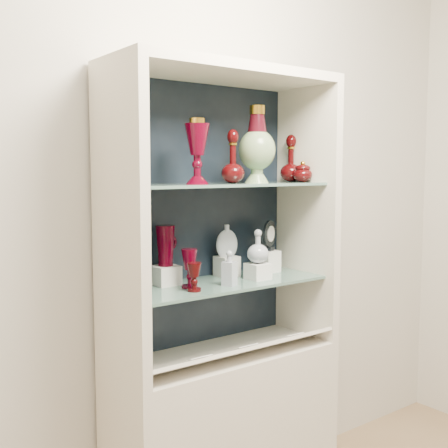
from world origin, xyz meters
TOP-DOWN VIEW (x-y plane):
  - wall_back at (0.00, 1.75)m, footprint 3.50×0.02m
  - cabinet_base at (0.00, 1.53)m, footprint 1.00×0.40m
  - cabinet_back_panel at (0.00, 1.72)m, footprint 0.98×0.02m
  - cabinet_side_left at (-0.48, 1.53)m, footprint 0.04×0.40m
  - cabinet_side_right at (0.48, 1.53)m, footprint 0.04×0.40m
  - cabinet_top_cap at (0.00, 1.53)m, footprint 1.00×0.40m
  - shelf_lower at (0.00, 1.55)m, footprint 0.92×0.34m
  - shelf_upper at (0.00, 1.55)m, footprint 0.92×0.34m
  - label_ledge at (0.00, 1.42)m, footprint 0.92×0.17m
  - label_card_0 at (0.02, 1.42)m, footprint 0.10×0.06m
  - label_card_1 at (0.29, 1.42)m, footprint 0.10×0.06m
  - label_card_2 at (-0.21, 1.42)m, footprint 0.10×0.06m
  - pedestal_lamp_left at (-0.44, 1.59)m, footprint 0.11×0.11m
  - pedestal_lamp_right at (-0.16, 1.49)m, footprint 0.12×0.12m
  - enamel_urn at (0.17, 1.52)m, footprint 0.17×0.17m
  - ruby_decanter_a at (0.03, 1.51)m, footprint 0.12×0.12m
  - ruby_decanter_b at (0.44, 1.59)m, footprint 0.12×0.12m
  - lidded_bowl at (0.42, 1.50)m, footprint 0.10×0.10m
  - cobalt_goblet at (-0.42, 1.54)m, footprint 0.08×0.08m
  - ruby_goblet_tall at (-0.17, 1.53)m, footprint 0.08×0.08m
  - ruby_goblet_small at (-0.19, 1.47)m, footprint 0.07×0.07m
  - riser_ruby_pitcher at (-0.22, 1.64)m, footprint 0.10×0.10m
  - ruby_pitcher at (-0.22, 1.64)m, footprint 0.14×0.11m
  - clear_square_bottle at (-0.02, 1.47)m, footprint 0.07×0.07m
  - riser_flat_flask at (0.10, 1.64)m, footprint 0.09×0.09m
  - flat_flask at (0.10, 1.64)m, footprint 0.11×0.06m
  - riser_clear_round_decanter at (0.17, 1.51)m, footprint 0.09×0.09m
  - clear_round_decanter at (0.17, 1.51)m, footprint 0.10×0.10m
  - riser_cameo_medallion at (0.32, 1.61)m, footprint 0.08×0.08m
  - cameo_medallion at (0.32, 1.61)m, footprint 0.13×0.09m

SIDE VIEW (x-z plane):
  - cabinet_base at x=0.00m, z-range 0.00..0.75m
  - label_ledge at x=0.00m, z-range 0.74..0.82m
  - label_card_0 at x=0.02m, z-range 0.78..0.81m
  - label_card_1 at x=0.29m, z-range 0.78..0.81m
  - label_card_2 at x=-0.21m, z-range 0.78..0.81m
  - shelf_lower at x=0.00m, z-range 1.04..1.05m
  - riser_clear_round_decanter at x=0.17m, z-range 1.05..1.12m
  - riser_ruby_pitcher at x=-0.22m, z-range 1.05..1.13m
  - riser_flat_flask at x=0.10m, z-range 1.05..1.14m
  - riser_cameo_medallion at x=0.32m, z-range 1.05..1.15m
  - ruby_goblet_small at x=-0.19m, z-range 1.05..1.16m
  - clear_square_bottle at x=-0.02m, z-range 1.05..1.20m
  - cobalt_goblet at x=-0.42m, z-range 1.05..1.21m
  - ruby_goblet_tall at x=-0.17m, z-range 1.05..1.21m
  - clear_round_decanter at x=0.17m, z-range 1.12..1.26m
  - flat_flask at x=0.10m, z-range 1.14..1.29m
  - ruby_pitcher at x=-0.22m, z-range 1.13..1.30m
  - cameo_medallion at x=0.32m, z-range 1.15..1.30m
  - cabinet_back_panel at x=0.00m, z-range 0.75..1.90m
  - cabinet_side_left at x=-0.48m, z-range 0.75..1.90m
  - cabinet_side_right at x=0.48m, z-range 0.75..1.90m
  - wall_back at x=0.00m, z-range 0.00..2.80m
  - shelf_upper at x=0.00m, z-range 1.46..1.47m
  - lidded_bowl at x=0.42m, z-range 1.47..1.57m
  - ruby_decanter_b at x=0.44m, z-range 1.47..1.70m
  - ruby_decanter_a at x=0.03m, z-range 1.47..1.72m
  - pedestal_lamp_left at x=-0.44m, z-range 1.47..1.72m
  - pedestal_lamp_right at x=-0.16m, z-range 1.47..1.73m
  - enamel_urn at x=0.17m, z-range 1.47..1.80m
  - cabinet_top_cap at x=0.00m, z-range 1.90..1.94m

